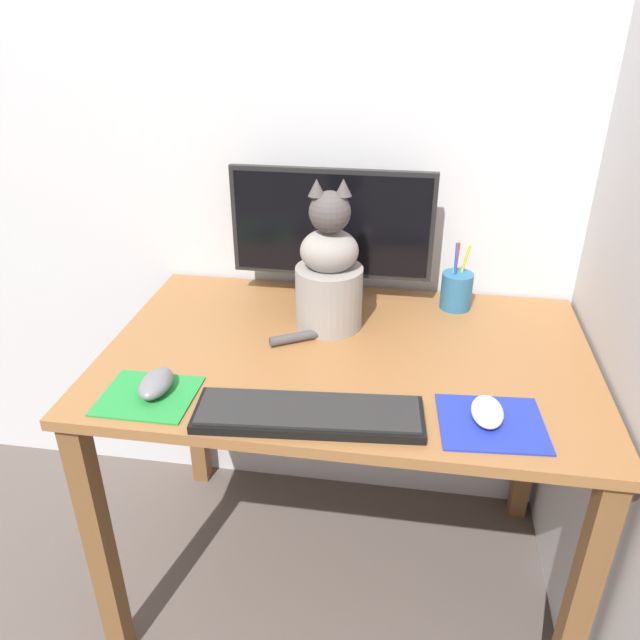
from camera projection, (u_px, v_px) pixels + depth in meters
name	position (u px, v px, depth m)	size (l,w,h in m)	color
ground_plane	(342.00, 571.00, 1.81)	(12.00, 12.00, 0.00)	#564C47
wall_back	(370.00, 99.00, 1.56)	(7.00, 0.04, 2.50)	silver
desk	(346.00, 389.00, 1.51)	(1.13, 0.72, 0.74)	brown
monitor	(331.00, 232.00, 1.61)	(0.52, 0.17, 0.36)	black
keyboard	(309.00, 414.00, 1.22)	(0.46, 0.17, 0.02)	black
mousepad_left	(148.00, 396.00, 1.29)	(0.19, 0.17, 0.00)	#238438
mousepad_right	(491.00, 423.00, 1.21)	(0.22, 0.19, 0.00)	#1E2D9E
computer_mouse_left	(156.00, 383.00, 1.29)	(0.06, 0.11, 0.04)	slate
computer_mouse_right	(487.00, 412.00, 1.21)	(0.06, 0.11, 0.03)	white
cat	(329.00, 274.00, 1.50)	(0.22, 0.24, 0.38)	gray
pen_cup	(456.00, 290.00, 1.64)	(0.08, 0.08, 0.18)	#286089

